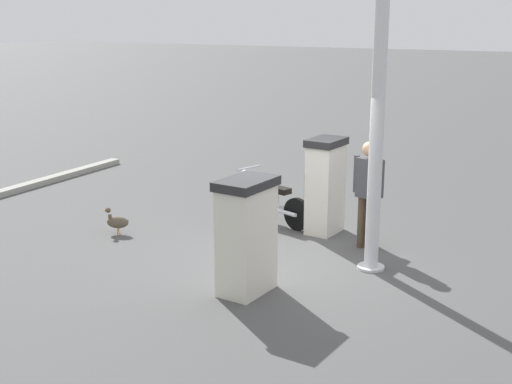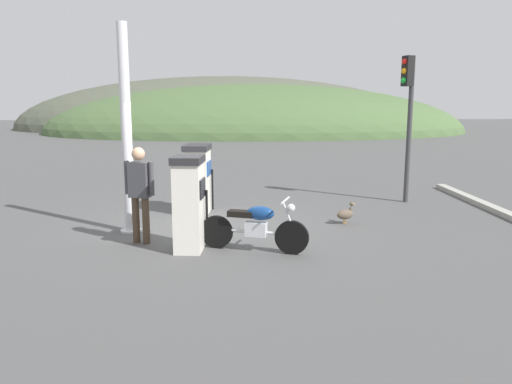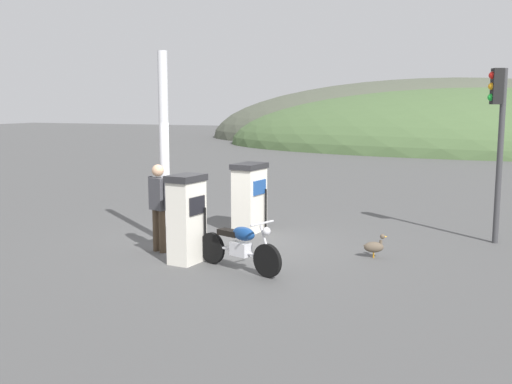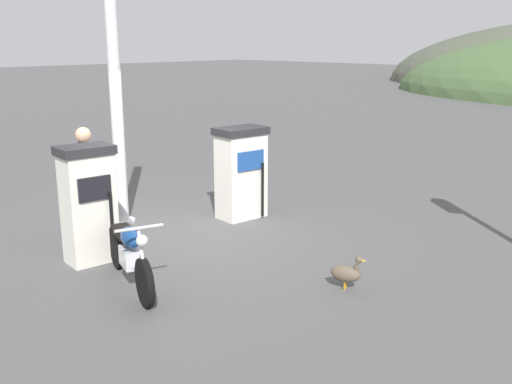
# 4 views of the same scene
# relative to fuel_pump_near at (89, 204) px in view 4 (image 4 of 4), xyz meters

# --- Properties ---
(ground_plane) EXTENTS (120.00, 120.00, 0.00)m
(ground_plane) POSITION_rel_fuel_pump_near_xyz_m (0.04, 1.45, -0.82)
(ground_plane) COLOR #4C4C4C
(fuel_pump_near) EXTENTS (0.60, 0.76, 1.62)m
(fuel_pump_near) POSITION_rel_fuel_pump_near_xyz_m (0.00, 0.00, 0.00)
(fuel_pump_near) COLOR silver
(fuel_pump_near) RESTS_ON ground
(fuel_pump_far) EXTENTS (0.67, 0.90, 1.56)m
(fuel_pump_far) POSITION_rel_fuel_pump_near_xyz_m (-0.00, 2.90, -0.03)
(fuel_pump_far) COLOR silver
(fuel_pump_far) RESTS_ON ground
(motorcycle_near_pump) EXTENTS (1.82, 0.84, 0.92)m
(motorcycle_near_pump) POSITION_rel_fuel_pump_near_xyz_m (1.11, -0.12, -0.39)
(motorcycle_near_pump) COLOR black
(motorcycle_near_pump) RESTS_ON ground
(attendant_person) EXTENTS (0.57, 0.31, 1.72)m
(attendant_person) POSITION_rel_fuel_pump_near_xyz_m (-0.90, 0.50, 0.17)
(attendant_person) COLOR #473828
(attendant_person) RESTS_ON ground
(wandering_duck) EXTENTS (0.45, 0.30, 0.46)m
(wandering_duck) POSITION_rel_fuel_pump_near_xyz_m (3.09, 1.65, -0.60)
(wandering_duck) COLOR brown
(wandering_duck) RESTS_ON ground
(canopy_support_pole) EXTENTS (0.40, 0.40, 3.94)m
(canopy_support_pole) POSITION_rel_fuel_pump_near_xyz_m (-1.24, 1.32, 1.07)
(canopy_support_pole) COLOR silver
(canopy_support_pole) RESTS_ON ground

